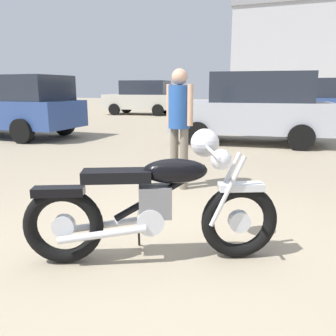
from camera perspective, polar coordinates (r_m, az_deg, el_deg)
The scene contains 7 objects.
ground_plane at distance 3.25m, azimuth -1.62°, elevation -12.61°, with size 80.00×80.00×0.00m, color gray.
vintage_motorcycle at distance 2.85m, azimuth -1.46°, elevation -5.67°, with size 1.92×1.11×1.07m.
bystander at distance 4.85m, azimuth 1.88°, elevation 8.43°, with size 0.44×0.30×1.66m.
white_estate_far at distance 14.08m, azimuth 20.16°, elevation 10.34°, with size 4.79×2.17×1.74m.
dark_sedan_left at distance 9.23m, azimuth 13.78°, elevation 9.61°, with size 4.09×2.22×1.78m.
pale_sedan_back at distance 19.01m, azimuth -4.21°, elevation 11.50°, with size 4.06×2.16×1.78m.
blue_hatchback_right at distance 11.27m, azimuth -25.33°, elevation 9.43°, with size 4.76×2.11×1.74m.
Camera 1 is at (1.19, -2.68, 1.40)m, focal length 37.17 mm.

